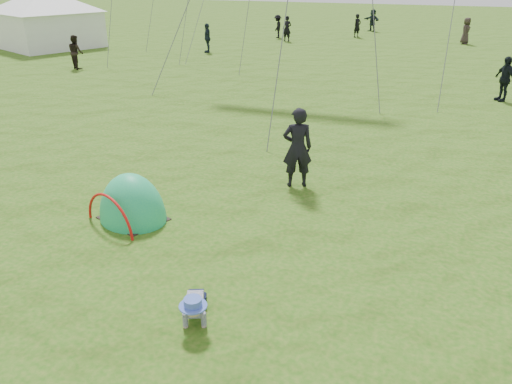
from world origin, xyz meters
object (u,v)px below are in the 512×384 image
(crawling_toddler, at_px, (195,305))
(event_marquee, at_px, (46,16))
(popup_tent, at_px, (134,219))
(standing_adult, at_px, (297,148))

(crawling_toddler, bearing_deg, event_marquee, 111.88)
(crawling_toddler, xyz_separation_m, popup_tent, (-2.66, 2.45, -0.28))
(popup_tent, height_order, event_marquee, event_marquee)
(standing_adult, xyz_separation_m, event_marquee, (-21.05, 15.84, 0.96))
(popup_tent, distance_m, event_marquee, 26.28)
(event_marquee, bearing_deg, popup_tent, -23.11)
(crawling_toddler, height_order, event_marquee, event_marquee)
(popup_tent, xyz_separation_m, standing_adult, (2.63, 2.81, 0.93))
(crawling_toddler, bearing_deg, popup_tent, 114.27)
(event_marquee, bearing_deg, crawling_toddler, -22.78)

